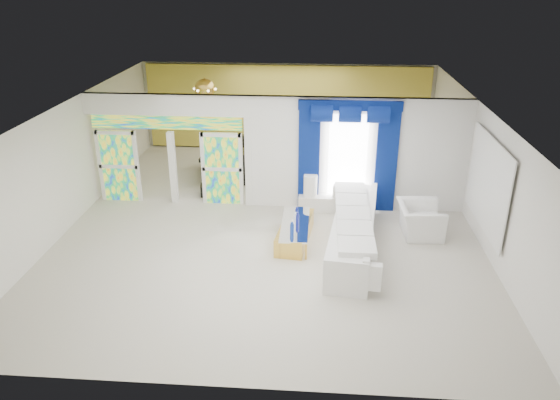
# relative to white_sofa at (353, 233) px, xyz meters

# --- Properties ---
(floor) EXTENTS (12.00, 12.00, 0.00)m
(floor) POSITION_rel_white_sofa_xyz_m (-1.99, 1.33, -0.39)
(floor) COLOR #B7AF9E
(floor) RESTS_ON ground
(dividing_wall) EXTENTS (5.70, 0.18, 3.00)m
(dividing_wall) POSITION_rel_white_sofa_xyz_m (0.16, 2.33, 1.11)
(dividing_wall) COLOR white
(dividing_wall) RESTS_ON ground
(dividing_header) EXTENTS (4.30, 0.18, 0.55)m
(dividing_header) POSITION_rel_white_sofa_xyz_m (-4.84, 2.33, 2.33)
(dividing_header) COLOR white
(dividing_header) RESTS_ON dividing_wall
(stained_panel_left) EXTENTS (0.95, 0.04, 2.00)m
(stained_panel_left) POSITION_rel_white_sofa_xyz_m (-6.27, 2.33, 0.61)
(stained_panel_left) COLOR #994C3F
(stained_panel_left) RESTS_ON ground
(stained_panel_right) EXTENTS (0.95, 0.04, 2.00)m
(stained_panel_right) POSITION_rel_white_sofa_xyz_m (-3.42, 2.33, 0.61)
(stained_panel_right) COLOR #994C3F
(stained_panel_right) RESTS_ON ground
(stained_transom) EXTENTS (4.00, 0.05, 0.35)m
(stained_transom) POSITION_rel_white_sofa_xyz_m (-4.84, 2.33, 1.86)
(stained_transom) COLOR #994C3F
(stained_transom) RESTS_ON dividing_header
(window_pane) EXTENTS (1.00, 0.02, 2.30)m
(window_pane) POSITION_rel_white_sofa_xyz_m (-0.09, 2.23, 1.06)
(window_pane) COLOR white
(window_pane) RESTS_ON dividing_wall
(blue_drape_left) EXTENTS (0.55, 0.10, 2.80)m
(blue_drape_left) POSITION_rel_white_sofa_xyz_m (-1.09, 2.20, 1.01)
(blue_drape_left) COLOR #040B4D
(blue_drape_left) RESTS_ON ground
(blue_drape_right) EXTENTS (0.55, 0.10, 2.80)m
(blue_drape_right) POSITION_rel_white_sofa_xyz_m (0.91, 2.20, 1.01)
(blue_drape_right) COLOR #040B4D
(blue_drape_right) RESTS_ON ground
(blue_pelmet) EXTENTS (2.60, 0.12, 0.25)m
(blue_pelmet) POSITION_rel_white_sofa_xyz_m (-0.09, 2.20, 2.43)
(blue_pelmet) COLOR #040B4D
(blue_pelmet) RESTS_ON dividing_wall
(wall_mirror) EXTENTS (0.04, 2.70, 1.90)m
(wall_mirror) POSITION_rel_white_sofa_xyz_m (2.95, 0.33, 1.16)
(wall_mirror) COLOR white
(wall_mirror) RESTS_ON ground
(gold_curtains) EXTENTS (9.70, 0.12, 2.90)m
(gold_curtains) POSITION_rel_white_sofa_xyz_m (-1.99, 7.23, 1.11)
(gold_curtains) COLOR #AC9D29
(gold_curtains) RESTS_ON ground
(white_sofa) EXTENTS (1.39, 4.22, 0.79)m
(white_sofa) POSITION_rel_white_sofa_xyz_m (0.00, 0.00, 0.00)
(white_sofa) COLOR white
(white_sofa) RESTS_ON ground
(coffee_table) EXTENTS (0.87, 1.98, 0.42)m
(coffee_table) POSITION_rel_white_sofa_xyz_m (-1.35, 0.30, -0.18)
(coffee_table) COLOR gold
(coffee_table) RESTS_ON ground
(console_table) EXTENTS (1.22, 0.39, 0.41)m
(console_table) POSITION_rel_white_sofa_xyz_m (-0.74, 2.07, -0.19)
(console_table) COLOR silver
(console_table) RESTS_ON ground
(table_lamp) EXTENTS (0.36, 0.36, 0.58)m
(table_lamp) POSITION_rel_white_sofa_xyz_m (-1.04, 2.07, 0.30)
(table_lamp) COLOR silver
(table_lamp) RESTS_ON console_table
(armchair) EXTENTS (1.06, 1.20, 0.76)m
(armchair) POSITION_rel_white_sofa_xyz_m (1.64, 0.85, -0.02)
(armchair) COLOR white
(armchair) RESTS_ON ground
(grand_piano) EXTENTS (1.73, 2.11, 0.96)m
(grand_piano) POSITION_rel_white_sofa_xyz_m (-3.68, 4.51, 0.09)
(grand_piano) COLOR black
(grand_piano) RESTS_ON ground
(piano_bench) EXTENTS (1.01, 0.52, 0.32)m
(piano_bench) POSITION_rel_white_sofa_xyz_m (-3.68, 2.91, -0.23)
(piano_bench) COLOR black
(piano_bench) RESTS_ON ground
(tv_console) EXTENTS (0.70, 0.66, 0.86)m
(tv_console) POSITION_rel_white_sofa_xyz_m (-6.64, 3.62, 0.03)
(tv_console) COLOR tan
(tv_console) RESTS_ON ground
(chandelier) EXTENTS (0.60, 0.60, 0.60)m
(chandelier) POSITION_rel_white_sofa_xyz_m (-4.29, 4.73, 2.26)
(chandelier) COLOR gold
(chandelier) RESTS_ON ceiling
(decanters) EXTENTS (0.20, 1.05, 0.23)m
(decanters) POSITION_rel_white_sofa_xyz_m (-1.36, 0.25, 0.12)
(decanters) COLOR navy
(decanters) RESTS_ON coffee_table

